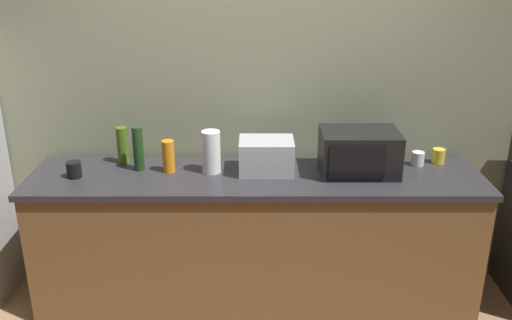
{
  "coord_description": "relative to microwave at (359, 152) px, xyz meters",
  "views": [
    {
      "loc": [
        -0.0,
        -2.84,
        2.25
      ],
      "look_at": [
        0.0,
        0.4,
        1.0
      ],
      "focal_mm": 39.44,
      "sensor_mm": 36.0,
      "label": 1
    }
  ],
  "objects": [
    {
      "name": "bottle_wine",
      "position": [
        -1.39,
        0.04,
        0.01
      ],
      "size": [
        0.07,
        0.07,
        0.29
      ],
      "primitive_type": "cylinder",
      "color": "#1E3F19",
      "rests_on": "counter_run"
    },
    {
      "name": "counter_run",
      "position": [
        -0.64,
        -0.05,
        -0.58
      ],
      "size": [
        2.84,
        0.64,
        0.9
      ],
      "color": "brown",
      "rests_on": "ground_plane"
    },
    {
      "name": "bottle_dish_soap",
      "position": [
        -1.19,
        0.01,
        -0.03
      ],
      "size": [
        0.08,
        0.08,
        0.21
      ],
      "primitive_type": "cylinder",
      "color": "orange",
      "rests_on": "counter_run"
    },
    {
      "name": "bottle_olive_oil",
      "position": [
        -1.51,
        0.16,
        -0.01
      ],
      "size": [
        0.07,
        0.07,
        0.24
      ],
      "primitive_type": "cylinder",
      "color": "#4C6B19",
      "rests_on": "counter_run"
    },
    {
      "name": "mug_white",
      "position": [
        0.41,
        0.12,
        -0.09
      ],
      "size": [
        0.08,
        0.08,
        0.09
      ],
      "primitive_type": "cylinder",
      "color": "white",
      "rests_on": "counter_run"
    },
    {
      "name": "mug_black",
      "position": [
        -1.77,
        -0.08,
        -0.08
      ],
      "size": [
        0.09,
        0.09,
        0.1
      ],
      "primitive_type": "cylinder",
      "color": "black",
      "rests_on": "counter_run"
    },
    {
      "name": "microwave",
      "position": [
        0.0,
        0.0,
        0.0
      ],
      "size": [
        0.48,
        0.35,
        0.27
      ],
      "color": "black",
      "rests_on": "counter_run"
    },
    {
      "name": "back_wall",
      "position": [
        -0.64,
        0.36,
        0.31
      ],
      "size": [
        6.4,
        0.1,
        2.7
      ],
      "primitive_type": "cube",
      "color": "gray",
      "rests_on": "ground_plane"
    },
    {
      "name": "paper_towel_roll",
      "position": [
        -0.92,
        0.0,
        0.0
      ],
      "size": [
        0.12,
        0.12,
        0.27
      ],
      "primitive_type": "cylinder",
      "color": "white",
      "rests_on": "counter_run"
    },
    {
      "name": "mug_yellow",
      "position": [
        0.56,
        0.16,
        -0.09
      ],
      "size": [
        0.08,
        0.08,
        0.1
      ],
      "primitive_type": "cylinder",
      "color": "yellow",
      "rests_on": "counter_run"
    },
    {
      "name": "toaster_oven",
      "position": [
        -0.58,
        0.01,
        -0.03
      ],
      "size": [
        0.34,
        0.26,
        0.21
      ],
      "primitive_type": "cube",
      "color": "#B7BABF",
      "rests_on": "counter_run"
    }
  ]
}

